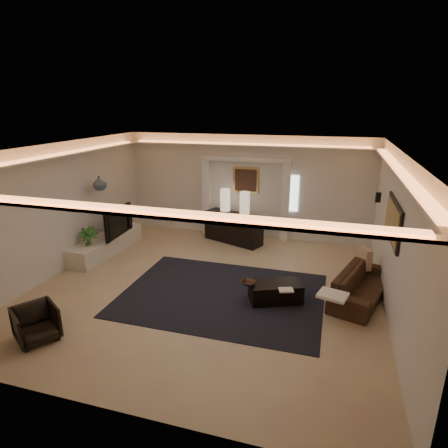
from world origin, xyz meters
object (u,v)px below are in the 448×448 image
(sofa, at_px, (362,286))
(armchair, at_px, (36,324))
(coffee_table, at_px, (275,291))
(console, at_px, (233,228))

(sofa, distance_m, armchair, 5.94)
(coffee_table, bearing_deg, sofa, -3.96)
(console, bearing_deg, coffee_table, -39.81)
(console, relative_size, armchair, 2.56)
(coffee_table, bearing_deg, armchair, -169.58)
(sofa, xyz_separation_m, armchair, (-5.16, -2.94, 0.01))
(sofa, relative_size, armchair, 3.02)
(armchair, bearing_deg, console, 13.82)
(sofa, relative_size, coffee_table, 1.97)
(coffee_table, distance_m, armchair, 4.26)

